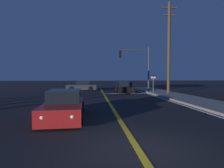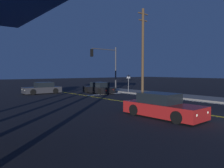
{
  "view_description": "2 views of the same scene",
  "coord_description": "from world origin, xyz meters",
  "views": [
    {
      "loc": [
        -1.23,
        -4.81,
        2.02
      ],
      "look_at": [
        0.96,
        16.42,
        1.13
      ],
      "focal_mm": 29.76,
      "sensor_mm": 36.0,
      "label": 1
    },
    {
      "loc": [
        -12.44,
        -3.29,
        2.52
      ],
      "look_at": [
        -0.08,
        12.1,
        1.45
      ],
      "focal_mm": 35.0,
      "sensor_mm": 36.0,
      "label": 2
    }
  ],
  "objects": [
    {
      "name": "lane_line_edge_right",
      "position": [
        5.02,
        9.09,
        0.01
      ],
      "size": [
        0.16,
        30.9,
        0.01
      ],
      "primitive_type": "cube",
      "color": "white",
      "rests_on": "ground"
    },
    {
      "name": "ground_plane",
      "position": [
        0.0,
        0.0,
        0.0
      ],
      "size": [
        160.0,
        160.0,
        0.0
      ],
      "primitive_type": "plane",
      "color": "black"
    },
    {
      "name": "stop_bar",
      "position": [
        2.64,
        16.68,
        0.01
      ],
      "size": [
        5.27,
        0.5,
        0.01
      ],
      "primitive_type": "cube",
      "color": "white",
      "rests_on": "ground"
    },
    {
      "name": "street_sign_corner",
      "position": [
        5.77,
        16.18,
        1.51
      ],
      "size": [
        0.56,
        0.06,
        2.23
      ],
      "color": "slate",
      "rests_on": "ground"
    },
    {
      "name": "car_following_oncoming_red",
      "position": [
        -2.63,
        4.43,
        0.58
      ],
      "size": [
        1.98,
        4.68,
        1.34
      ],
      "rotation": [
        0.0,
        0.0,
        3.18
      ],
      "color": "maroon",
      "rests_on": "ground"
    },
    {
      "name": "lane_line_center",
      "position": [
        0.0,
        9.09,
        0.01
      ],
      "size": [
        0.2,
        30.9,
        0.01
      ],
      "primitive_type": "cube",
      "color": "gold",
      "rests_on": "ground"
    },
    {
      "name": "sidewalk_right",
      "position": [
        6.87,
        9.09,
        0.07
      ],
      "size": [
        3.2,
        32.72,
        0.15
      ],
      "primitive_type": "cube",
      "color": "gray",
      "rests_on": "ground"
    },
    {
      "name": "utility_pole_right",
      "position": [
        7.17,
        15.15,
        5.25
      ],
      "size": [
        1.64,
        0.32,
        10.16
      ],
      "color": "#4C3823",
      "rests_on": "ground"
    },
    {
      "name": "car_distant_tail_charcoal",
      "position": [
        -2.75,
        21.93,
        0.58
      ],
      "size": [
        4.31,
        2.13,
        1.34
      ],
      "rotation": [
        0.0,
        0.0,
        1.53
      ],
      "color": "#2D2D33",
      "rests_on": "ground"
    },
    {
      "name": "car_mid_block_black",
      "position": [
        2.63,
        18.01,
        0.58
      ],
      "size": [
        1.94,
        4.32,
        1.34
      ],
      "rotation": [
        0.0,
        0.0,
        0.04
      ],
      "color": "black",
      "rests_on": "ground"
    },
    {
      "name": "traffic_signal_near_right",
      "position": [
        4.66,
        18.98,
        3.88
      ],
      "size": [
        4.01,
        0.28,
        5.82
      ],
      "rotation": [
        0.0,
        0.0,
        3.14
      ],
      "color": "#38383D",
      "rests_on": "ground"
    }
  ]
}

